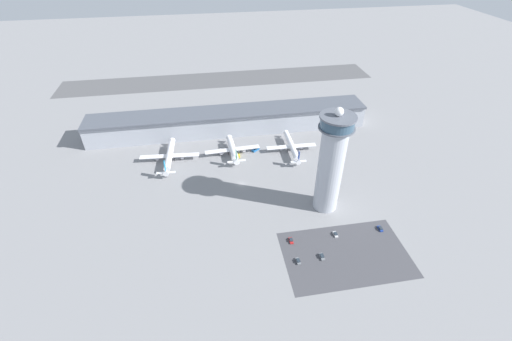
% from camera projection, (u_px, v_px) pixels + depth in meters
% --- Properties ---
extents(ground_plane, '(1000.00, 1000.00, 0.00)m').
position_uv_depth(ground_plane, '(241.00, 184.00, 221.46)').
color(ground_plane, gray).
extents(terminal_building, '(217.64, 25.00, 18.09)m').
position_uv_depth(terminal_building, '(229.00, 121.00, 271.53)').
color(terminal_building, '#A3A8B2').
rests_on(terminal_building, ground).
extents(runway_strip, '(326.45, 44.00, 0.01)m').
position_uv_depth(runway_strip, '(219.00, 80.00, 365.05)').
color(runway_strip, '#515154').
rests_on(runway_strip, ground).
extents(control_tower, '(18.91, 18.91, 64.50)m').
position_uv_depth(control_tower, '(331.00, 162.00, 186.15)').
color(control_tower, '#ADB2BC').
rests_on(control_tower, ground).
extents(parking_lot_surface, '(64.00, 40.00, 0.01)m').
position_uv_depth(parking_lot_surface, '(346.00, 254.00, 175.38)').
color(parking_lot_surface, '#424247').
rests_on(parking_lot_surface, ground).
extents(airplane_gate_alpha, '(41.58, 42.74, 13.96)m').
position_uv_depth(airplane_gate_alpha, '(169.00, 156.00, 239.88)').
color(airplane_gate_alpha, white).
rests_on(airplane_gate_alpha, ground).
extents(airplane_gate_bravo, '(39.99, 34.32, 14.11)m').
position_uv_depth(airplane_gate_bravo, '(233.00, 149.00, 247.02)').
color(airplane_gate_bravo, white).
rests_on(airplane_gate_bravo, ground).
extents(airplane_gate_charlie, '(36.72, 41.71, 12.78)m').
position_uv_depth(airplane_gate_charlie, '(292.00, 146.00, 250.07)').
color(airplane_gate_charlie, white).
rests_on(airplane_gate_charlie, ground).
extents(service_truck_catering, '(6.36, 5.80, 2.55)m').
position_uv_depth(service_truck_catering, '(256.00, 149.00, 253.28)').
color(service_truck_catering, black).
rests_on(service_truck_catering, ground).
extents(service_truck_fuel, '(2.76, 7.54, 3.17)m').
position_uv_depth(service_truck_fuel, '(238.00, 154.00, 247.74)').
color(service_truck_fuel, black).
rests_on(service_truck_fuel, ground).
extents(car_navy_sedan, '(2.01, 4.54, 1.56)m').
position_uv_depth(car_navy_sedan, '(322.00, 257.00, 173.45)').
color(car_navy_sedan, black).
rests_on(car_navy_sedan, ground).
extents(car_red_hatchback, '(1.85, 4.30, 1.52)m').
position_uv_depth(car_red_hatchback, '(380.00, 229.00, 189.06)').
color(car_red_hatchback, black).
rests_on(car_red_hatchback, ground).
extents(car_silver_sedan, '(1.83, 4.07, 1.44)m').
position_uv_depth(car_silver_sedan, '(335.00, 234.00, 185.74)').
color(car_silver_sedan, black).
rests_on(car_silver_sedan, ground).
extents(car_yellow_taxi, '(1.86, 4.35, 1.41)m').
position_uv_depth(car_yellow_taxi, '(291.00, 240.00, 182.18)').
color(car_yellow_taxi, black).
rests_on(car_yellow_taxi, ground).
extents(car_black_suv, '(2.00, 4.17, 1.57)m').
position_uv_depth(car_black_suv, '(298.00, 261.00, 171.18)').
color(car_black_suv, black).
rests_on(car_black_suv, ground).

